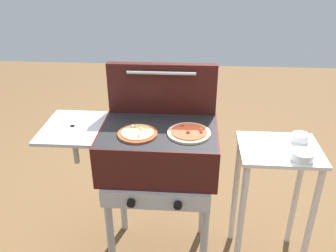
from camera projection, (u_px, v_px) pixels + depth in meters
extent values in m
plane|color=brown|center=(160.00, 250.00, 2.35)|extent=(8.00, 8.00, 0.00)
cube|color=#38110F|center=(159.00, 148.00, 1.99)|extent=(0.64, 0.48, 0.24)
cube|color=black|center=(159.00, 130.00, 1.94)|extent=(0.61, 0.46, 0.01)
cube|color=#A6A6A6|center=(72.00, 127.00, 1.97)|extent=(0.32, 0.41, 0.02)
cube|color=#A6A6A6|center=(75.00, 145.00, 2.02)|extent=(0.02, 0.02, 0.24)
cube|color=#A6A6A6|center=(155.00, 201.00, 1.85)|extent=(0.58, 0.02, 0.10)
cylinder|color=black|center=(131.00, 203.00, 1.83)|extent=(0.04, 0.02, 0.04)
cylinder|color=black|center=(178.00, 205.00, 1.82)|extent=(0.04, 0.02, 0.04)
cylinder|color=#A6A6A6|center=(110.00, 231.00, 2.05)|extent=(0.04, 0.04, 0.66)
cylinder|color=#A6A6A6|center=(204.00, 236.00, 2.01)|extent=(0.04, 0.04, 0.66)
cylinder|color=#A6A6A6|center=(122.00, 190.00, 2.38)|extent=(0.04, 0.04, 0.66)
cylinder|color=#A6A6A6|center=(203.00, 194.00, 2.35)|extent=(0.04, 0.04, 0.66)
cube|color=#38110F|center=(162.00, 89.00, 2.06)|extent=(0.63, 0.06, 0.30)
cylinder|color=#B7B7BC|center=(161.00, 73.00, 1.97)|extent=(0.38, 0.02, 0.02)
cylinder|color=#C64723|center=(138.00, 134.00, 1.88)|extent=(0.21, 0.21, 0.01)
cylinder|color=#EDD17A|center=(137.00, 132.00, 1.87)|extent=(0.17, 0.17, 0.01)
sphere|color=#BCDC7D|center=(141.00, 129.00, 1.89)|extent=(0.02, 0.02, 0.02)
sphere|color=#E7A77F|center=(133.00, 127.00, 1.91)|extent=(0.02, 0.02, 0.02)
sphere|color=#D5D181|center=(139.00, 135.00, 1.83)|extent=(0.02, 0.02, 0.02)
cylinder|color=beige|center=(189.00, 133.00, 1.88)|extent=(0.23, 0.23, 0.01)
cylinder|color=#D14C2D|center=(189.00, 132.00, 1.88)|extent=(0.19, 0.19, 0.01)
sphere|color=#DF4833|center=(201.00, 130.00, 1.88)|extent=(0.02, 0.02, 0.02)
sphere|color=#C23D29|center=(188.00, 132.00, 1.86)|extent=(0.02, 0.02, 0.02)
sphere|color=#B0502E|center=(182.00, 125.00, 1.93)|extent=(0.02, 0.02, 0.02)
sphere|color=#A54224|center=(201.00, 132.00, 1.86)|extent=(0.02, 0.02, 0.02)
cube|color=beige|center=(280.00, 149.00, 1.94)|extent=(0.44, 0.36, 0.02)
cylinder|color=beige|center=(241.00, 224.00, 2.01)|extent=(0.04, 0.04, 0.79)
cylinder|color=beige|center=(310.00, 227.00, 1.98)|extent=(0.04, 0.04, 0.79)
cylinder|color=beige|center=(235.00, 191.00, 2.27)|extent=(0.04, 0.04, 0.79)
cylinder|color=beige|center=(296.00, 193.00, 2.25)|extent=(0.04, 0.04, 0.79)
cylinder|color=silver|center=(302.00, 156.00, 1.82)|extent=(0.12, 0.12, 0.04)
cylinder|color=maroon|center=(302.00, 157.00, 1.83)|extent=(0.10, 0.10, 0.02)
cylinder|color=silver|center=(300.00, 138.00, 1.99)|extent=(0.09, 0.09, 0.04)
cylinder|color=beige|center=(300.00, 139.00, 2.00)|extent=(0.07, 0.07, 0.02)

